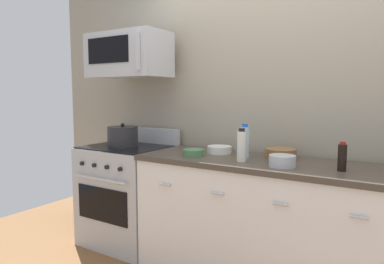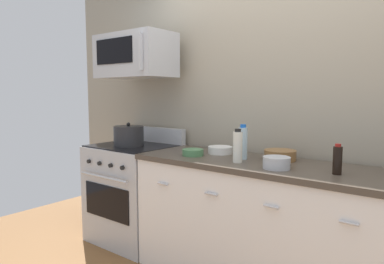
# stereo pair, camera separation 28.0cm
# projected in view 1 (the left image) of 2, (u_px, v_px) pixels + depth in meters

# --- Properties ---
(back_wall) EXTENTS (5.02, 0.10, 2.70)m
(back_wall) POSITION_uv_depth(u_px,v_px,m) (285.00, 100.00, 2.85)
(back_wall) COLOR #9E937F
(back_wall) RESTS_ON ground_plane
(counter_unit) EXTENTS (1.93, 0.66, 0.92)m
(counter_unit) POSITION_uv_depth(u_px,v_px,m) (264.00, 222.00, 2.60)
(counter_unit) COLOR white
(counter_unit) RESTS_ON ground_plane
(range_oven) EXTENTS (0.76, 0.69, 1.07)m
(range_oven) POSITION_uv_depth(u_px,v_px,m) (128.00, 194.00, 3.31)
(range_oven) COLOR #B7BABF
(range_oven) RESTS_ON ground_plane
(microwave) EXTENTS (0.74, 0.44, 0.40)m
(microwave) POSITION_uv_depth(u_px,v_px,m) (129.00, 55.00, 3.21)
(microwave) COLOR #B7BABF
(bottle_water_clear) EXTENTS (0.07, 0.07, 0.26)m
(bottle_water_clear) POSITION_uv_depth(u_px,v_px,m) (245.00, 142.00, 2.64)
(bottle_water_clear) COLOR silver
(bottle_water_clear) RESTS_ON countertop_slab
(bottle_vinegar_white) EXTENTS (0.07, 0.07, 0.24)m
(bottle_vinegar_white) POSITION_uv_depth(u_px,v_px,m) (242.00, 146.00, 2.51)
(bottle_vinegar_white) COLOR silver
(bottle_vinegar_white) RESTS_ON countertop_slab
(bottle_soy_sauce_dark) EXTENTS (0.05, 0.05, 0.19)m
(bottle_soy_sauce_dark) POSITION_uv_depth(u_px,v_px,m) (342.00, 157.00, 2.20)
(bottle_soy_sauce_dark) COLOR black
(bottle_soy_sauce_dark) RESTS_ON countertop_slab
(bowl_wooden_salad) EXTENTS (0.23, 0.23, 0.07)m
(bowl_wooden_salad) POSITION_uv_depth(u_px,v_px,m) (281.00, 153.00, 2.63)
(bowl_wooden_salad) COLOR brown
(bowl_wooden_salad) RESTS_ON countertop_slab
(bowl_green_glaze) EXTENTS (0.17, 0.17, 0.05)m
(bowl_green_glaze) POSITION_uv_depth(u_px,v_px,m) (194.00, 152.00, 2.76)
(bowl_green_glaze) COLOR #477A4C
(bowl_green_glaze) RESTS_ON countertop_slab
(bowl_white_ceramic) EXTENTS (0.20, 0.20, 0.06)m
(bowl_white_ceramic) POSITION_uv_depth(u_px,v_px,m) (219.00, 149.00, 2.88)
(bowl_white_ceramic) COLOR white
(bowl_white_ceramic) RESTS_ON countertop_slab
(bowl_steel_prep) EXTENTS (0.18, 0.18, 0.08)m
(bowl_steel_prep) POSITION_uv_depth(u_px,v_px,m) (282.00, 161.00, 2.33)
(bowl_steel_prep) COLOR #B2B5BA
(bowl_steel_prep) RESTS_ON countertop_slab
(stockpot) EXTENTS (0.28, 0.28, 0.22)m
(stockpot) POSITION_uv_depth(u_px,v_px,m) (123.00, 137.00, 3.21)
(stockpot) COLOR #262628
(stockpot) RESTS_ON range_oven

